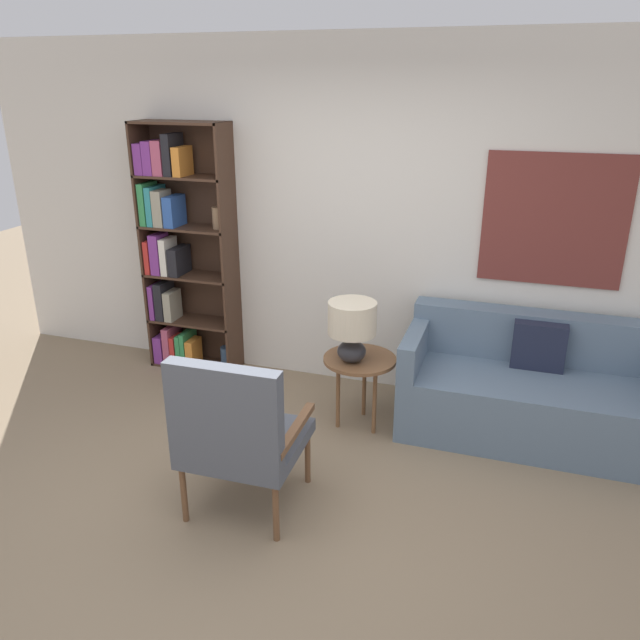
# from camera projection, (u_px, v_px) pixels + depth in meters

# --- Properties ---
(ground_plane) EXTENTS (14.00, 14.00, 0.00)m
(ground_plane) POSITION_uv_depth(u_px,v_px,m) (252.00, 530.00, 3.52)
(ground_plane) COLOR #847056
(wall_back) EXTENTS (6.40, 0.08, 2.70)m
(wall_back) POSITION_uv_depth(u_px,v_px,m) (356.00, 221.00, 4.82)
(wall_back) COLOR silver
(wall_back) RESTS_ON ground_plane
(bookshelf) EXTENTS (0.77, 0.30, 2.07)m
(bookshelf) POSITION_uv_depth(u_px,v_px,m) (178.00, 252.00, 5.21)
(bookshelf) COLOR #422B1E
(bookshelf) RESTS_ON ground_plane
(armchair) EXTENTS (0.66, 0.65, 1.01)m
(armchair) POSITION_uv_depth(u_px,v_px,m) (236.00, 430.00, 3.45)
(armchair) COLOR brown
(armchair) RESTS_ON ground_plane
(couch) EXTENTS (1.80, 0.81, 0.82)m
(couch) POSITION_uv_depth(u_px,v_px,m) (533.00, 392.00, 4.39)
(couch) COLOR slate
(couch) RESTS_ON ground_plane
(side_table) EXTENTS (0.52, 0.52, 0.54)m
(side_table) POSITION_uv_depth(u_px,v_px,m) (360.00, 365.00, 4.42)
(side_table) COLOR brown
(side_table) RESTS_ON ground_plane
(table_lamp) EXTENTS (0.33, 0.33, 0.43)m
(table_lamp) POSITION_uv_depth(u_px,v_px,m) (352.00, 324.00, 4.25)
(table_lamp) COLOR #2D2D33
(table_lamp) RESTS_ON side_table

